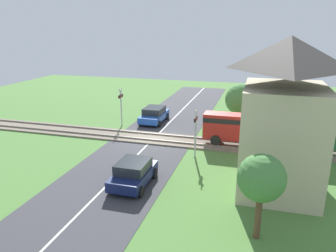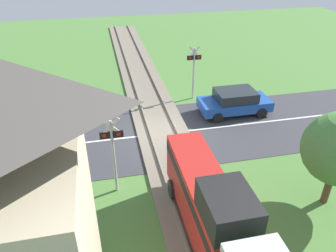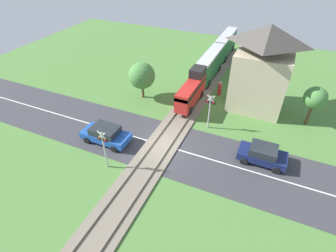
% 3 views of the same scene
% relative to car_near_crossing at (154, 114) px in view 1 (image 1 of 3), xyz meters
% --- Properties ---
extents(ground_plane, '(60.00, 60.00, 0.00)m').
position_rel_car_near_crossing_xyz_m(ground_plane, '(4.63, 1.44, -0.77)').
color(ground_plane, '#4C7A38').
extents(road_surface, '(48.00, 6.40, 0.02)m').
position_rel_car_near_crossing_xyz_m(road_surface, '(4.63, 1.44, -0.76)').
color(road_surface, '#38383D').
rests_on(road_surface, ground_plane).
extents(track_bed, '(2.80, 48.00, 0.24)m').
position_rel_car_near_crossing_xyz_m(track_bed, '(4.63, 1.44, -0.70)').
color(track_bed, '#756B5B').
rests_on(track_bed, ground_plane).
extents(car_near_crossing, '(4.16, 2.01, 1.47)m').
position_rel_car_near_crossing_xyz_m(car_near_crossing, '(0.00, 0.00, 0.00)').
color(car_near_crossing, '#1E4CA8').
rests_on(car_near_crossing, ground_plane).
extents(car_far_side, '(3.66, 1.97, 1.45)m').
position_rel_car_near_crossing_xyz_m(car_far_side, '(12.57, 2.88, -0.01)').
color(car_far_side, '#141E4C').
rests_on(car_far_side, ground_plane).
extents(crossing_signal_west_approach, '(0.90, 0.18, 3.47)m').
position_rel_car_near_crossing_xyz_m(crossing_signal_west_approach, '(1.83, -2.54, 1.43)').
color(crossing_signal_west_approach, '#B7B7B7').
rests_on(crossing_signal_west_approach, ground_plane).
extents(crossing_signal_east_approach, '(0.90, 0.18, 3.47)m').
position_rel_car_near_crossing_xyz_m(crossing_signal_east_approach, '(7.42, 5.42, 1.43)').
color(crossing_signal_east_approach, '#B7B7B7').
rests_on(crossing_signal_east_approach, ground_plane).
extents(station_building, '(5.44, 4.48, 8.31)m').
position_rel_car_near_crossing_xyz_m(station_building, '(10.69, 10.74, 3.28)').
color(station_building, '#C6B793').
rests_on(station_building, ground_plane).
extents(pedestrian_by_station, '(0.40, 0.40, 1.60)m').
position_rel_car_near_crossing_xyz_m(pedestrian_by_station, '(6.79, 11.73, -0.04)').
color(pedestrian_by_station, '#B2282D').
rests_on(pedestrian_by_station, ground_plane).
extents(tree_by_station, '(2.00, 2.00, 3.82)m').
position_rel_car_near_crossing_xyz_m(tree_by_station, '(15.71, 9.78, 2.02)').
color(tree_by_station, brown).
rests_on(tree_by_station, ground_plane).
extents(tree_roadside_hedge, '(2.77, 2.77, 3.94)m').
position_rel_car_near_crossing_xyz_m(tree_roadside_hedge, '(-0.66, 7.87, 1.78)').
color(tree_roadside_hedge, brown).
rests_on(tree_roadside_hedge, ground_plane).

